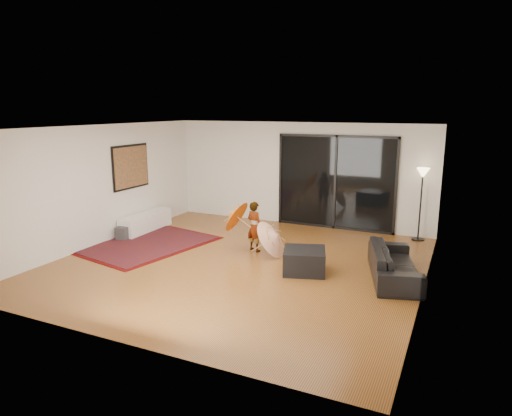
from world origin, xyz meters
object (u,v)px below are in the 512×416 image
Objects in this scene: media_console at (146,222)px; sofa at (394,263)px; child at (255,226)px; ottoman at (304,261)px.

sofa reaches higher than media_console.
child reaches higher than media_console.
ottoman is at bearing 87.49° from sofa.
media_console is at bearing 13.27° from child.
media_console is at bearing 166.52° from ottoman.
media_console is 3.22m from child.
sofa is 2.58× the size of ottoman.
child is (-3.01, 0.41, 0.26)m from sofa.
ottoman is at bearing -14.16° from media_console.
media_console is at bearing 67.68° from sofa.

